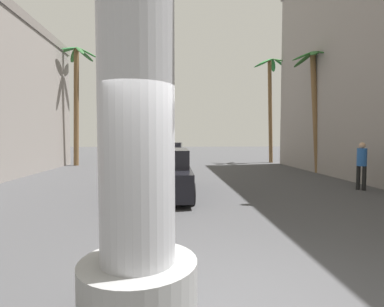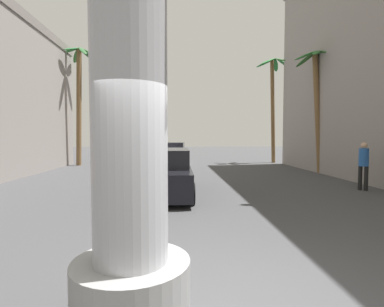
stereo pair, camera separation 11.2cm
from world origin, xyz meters
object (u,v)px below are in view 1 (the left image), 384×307
Objects in this scene: car_lead at (163,173)px; car_far at (171,153)px; palm_tree_mid_right at (315,92)px; palm_tree_far_right at (271,96)px; pedestrian_mid_right at (362,162)px; palm_tree_far_left at (76,91)px.

car_lead is 1.09× the size of car_far.
car_far is at bearing 141.35° from palm_tree_mid_right.
palm_tree_far_right reaches higher than pedestrian_mid_right.
palm_tree_mid_right is 3.75× the size of pedestrian_mid_right.
car_lead is at bearing -91.04° from car_far.
car_far is 7.85m from palm_tree_far_left.
palm_tree_far_left reaches higher than car_far.
palm_tree_mid_right is 6.42m from pedestrian_mid_right.
palm_tree_mid_right reaches higher than pedestrian_mid_right.
car_far is at bearing 88.96° from car_lead.
palm_tree_mid_right is at bearing 34.45° from car_lead.
pedestrian_mid_right reaches higher than car_lead.
palm_tree_far_right reaches higher than car_lead.
palm_tree_far_left reaches higher than palm_tree_mid_right.
car_far is at bearing 11.45° from palm_tree_far_left.
palm_tree_far_left is at bearing -174.49° from palm_tree_far_right.
pedestrian_mid_right is (-0.79, -5.40, -3.39)m from palm_tree_mid_right.
pedestrian_mid_right is at bearing -58.70° from car_far.
pedestrian_mid_right is (7.14, -11.74, 0.31)m from car_far.
car_far is 2.63× the size of pedestrian_mid_right.
palm_tree_far_right is 12.48m from pedestrian_mid_right.
palm_tree_far_left is 4.56× the size of pedestrian_mid_right.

